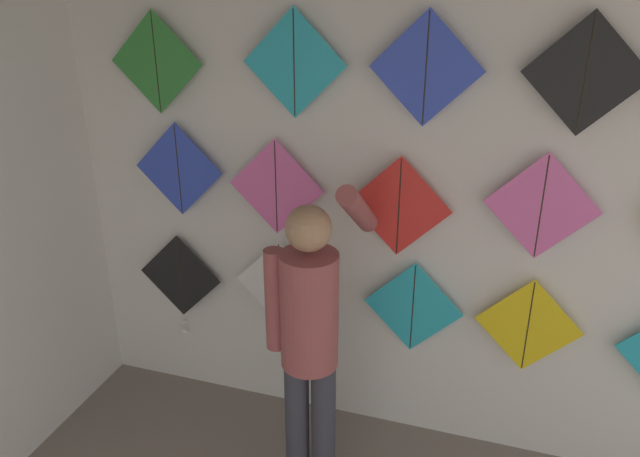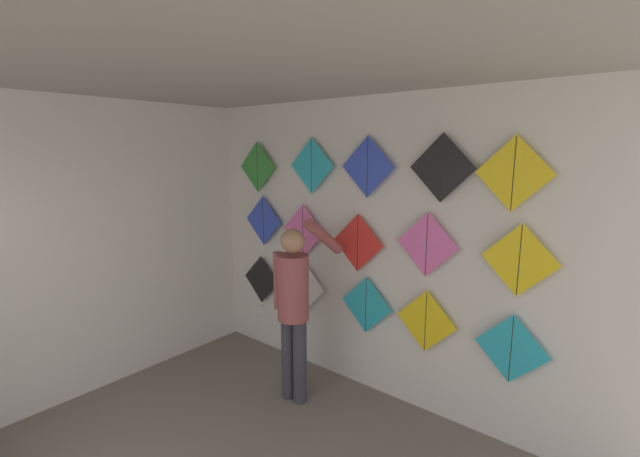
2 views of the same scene
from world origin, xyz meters
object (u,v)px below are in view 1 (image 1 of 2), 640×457
Objects in this scene: kite_2 at (413,307)px; kite_13 at (586,75)px; kite_3 at (528,326)px; kite_1 at (280,284)px; kite_11 at (294,64)px; kite_10 at (156,63)px; kite_5 at (179,170)px; shopkeeper at (310,330)px; kite_12 at (426,69)px; kite_7 at (399,207)px; kite_6 at (276,187)px; kite_0 at (180,280)px; kite_8 at (542,207)px.

kite_2 is 1.00× the size of kite_13.
kite_1 is at bearing 180.00° from kite_3.
kite_10 is at bearing 180.00° from kite_11.
kite_5 is 0.60m from kite_10.
shopkeeper is at bearing -151.62° from kite_3.
kite_13 is at bearing 23.67° from shopkeeper.
kite_5 is 1.00× the size of kite_11.
shopkeeper is 3.15× the size of kite_5.
kite_12 is 0.70m from kite_13.
kite_7 is 1.00× the size of kite_12.
kite_7 is (-0.11, 0.00, 0.59)m from kite_2.
shopkeeper is 1.25m from kite_5.
kite_6 reaches higher than shopkeeper.
kite_10 is at bearing 180.00° from kite_2.
kite_8 reaches higher than kite_0.
kite_2 is 0.60m from kite_7.
kite_0 is 1.25× the size of kite_3.
shopkeeper is 3.15× the size of kite_12.
kite_1 is (0.67, 0.00, 0.08)m from kite_0.
kite_1 is at bearing 0.06° from kite_0.
kite_12 is at bearing 0.00° from kite_11.
kite_13 is at bearing 0.00° from kite_7.
kite_0 is at bearing -2.95° from kite_10.
kite_5 is (-0.98, 0.55, 0.55)m from shopkeeper.
kite_0 is at bearing -179.98° from kite_8.
kite_11 is at bearing 0.05° from kite_0.
kite_12 is at bearing 0.00° from kite_6.
kite_13 reaches higher than kite_2.
kite_6 is 1.00× the size of kite_12.
kite_13 is (1.36, 0.00, 0.02)m from kite_11.
kite_3 is at bearing 0.00° from kite_11.
kite_0 is 1.25× the size of kite_11.
kite_6 reaches higher than kite_0.
kite_10 is (-1.47, 0.00, 1.26)m from kite_2.
kite_11 is at bearing 180.00° from kite_13.
kite_2 is at bearing 180.00° from kite_13.
kite_0 is 1.25× the size of kite_13.
kite_7 is at bearing 0.03° from kite_0.
kite_5 is 0.96m from kite_11.
kite_1 is 1.00× the size of kite_10.
kite_13 is at bearing 0.02° from kite_0.
kite_5 is at bearing 147.49° from shopkeeper.
kite_8 is at bearing 0.00° from kite_7.
kite_0 is 0.67m from kite_1.
kite_0 is 1.57m from kite_11.
kite_3 is 1.00× the size of kite_12.
shopkeeper is 3.15× the size of kite_3.
kite_3 is 1.00× the size of kite_6.
kite_3 is at bearing 0.00° from kite_12.
kite_6 is 1.03m from kite_12.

